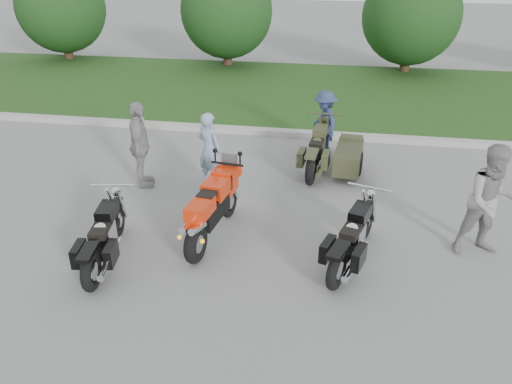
% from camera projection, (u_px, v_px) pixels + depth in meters
% --- Properties ---
extents(ground, '(80.00, 80.00, 0.00)m').
position_uv_depth(ground, '(227.00, 261.00, 8.16)').
color(ground, gray).
rests_on(ground, ground).
extents(curb, '(60.00, 0.30, 0.15)m').
position_uv_depth(curb, '(276.00, 132.00, 13.40)').
color(curb, '#ABA8A1').
rests_on(curb, ground).
extents(grass_strip, '(60.00, 8.00, 0.14)m').
position_uv_depth(grass_strip, '(292.00, 91.00, 17.05)').
color(grass_strip, '#2F5B1F').
rests_on(grass_strip, ground).
extents(tree_far_left, '(3.60, 3.60, 4.00)m').
position_uv_depth(tree_far_left, '(61.00, 8.00, 20.55)').
color(tree_far_left, '#3F2B1C').
rests_on(tree_far_left, ground).
extents(tree_mid_left, '(3.60, 3.60, 4.00)m').
position_uv_depth(tree_mid_left, '(227.00, 12.00, 19.49)').
color(tree_mid_left, '#3F2B1C').
rests_on(tree_mid_left, ground).
extents(tree_mid_right, '(3.60, 3.60, 4.00)m').
position_uv_depth(tree_mid_right, '(411.00, 16.00, 18.43)').
color(tree_mid_right, '#3F2B1C').
rests_on(tree_mid_right, ground).
extents(sportbike_red, '(0.57, 2.23, 1.06)m').
position_uv_depth(sportbike_red, '(212.00, 207.00, 8.51)').
color(sportbike_red, black).
rests_on(sportbike_red, ground).
extents(cruiser_left, '(0.58, 2.16, 0.84)m').
position_uv_depth(cruiser_left, '(104.00, 240.00, 7.94)').
color(cruiser_left, black).
rests_on(cruiser_left, ground).
extents(cruiser_right, '(0.80, 2.14, 0.85)m').
position_uv_depth(cruiser_right, '(352.00, 241.00, 7.90)').
color(cruiser_right, black).
rests_on(cruiser_right, ground).
extents(cruiser_sidecar, '(1.25, 2.34, 0.90)m').
position_uv_depth(cruiser_sidecar, '(335.00, 155.00, 11.07)').
color(cruiser_sidecar, black).
rests_on(cruiser_sidecar, ground).
extents(person_stripe, '(0.69, 0.60, 1.60)m').
position_uv_depth(person_stripe, '(209.00, 149.00, 10.37)').
color(person_stripe, '#889AB9').
rests_on(person_stripe, ground).
extents(person_grey, '(1.07, 0.92, 1.91)m').
position_uv_depth(person_grey, '(491.00, 201.00, 7.97)').
color(person_grey, gray).
rests_on(person_grey, ground).
extents(person_denim, '(0.96, 1.15, 1.55)m').
position_uv_depth(person_denim, '(324.00, 123.00, 11.97)').
color(person_denim, navy).
rests_on(person_denim, ground).
extents(person_back, '(0.76, 1.16, 1.83)m').
position_uv_depth(person_back, '(140.00, 145.00, 10.27)').
color(person_back, '#959691').
rests_on(person_back, ground).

